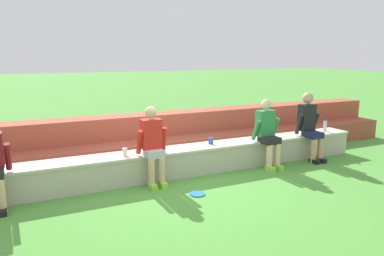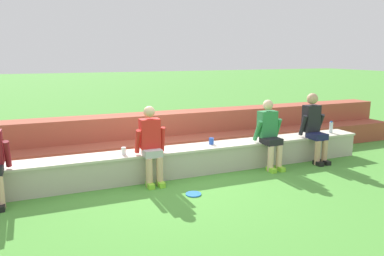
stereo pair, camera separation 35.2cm
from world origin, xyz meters
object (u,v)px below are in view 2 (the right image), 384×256
Objects in this scene: water_bottle_center_gap at (331,127)px; plastic_cup_right_end at (211,141)px; frisbee at (193,194)px; person_center at (270,133)px; water_bottle_near_right at (276,133)px; water_bottle_mid_right at (318,128)px; person_left_of_center at (151,144)px; person_right_of_center at (314,126)px; plastic_cup_middle at (124,151)px.

water_bottle_center_gap is 2.10× the size of plastic_cup_right_end.
frisbee is at bearing -164.54° from water_bottle_center_gap.
water_bottle_near_right is at bearing 37.95° from person_center.
frisbee is (-3.57, -0.99, -0.60)m from water_bottle_center_gap.
person_center is 1.47m from water_bottle_mid_right.
person_left_of_center reaches higher than person_center.
water_bottle_center_gap is at bearing 18.84° from person_right_of_center.
water_bottle_near_right is 1.81× the size of plastic_cup_middle.
water_bottle_center_gap is 1.99× the size of plastic_cup_middle.
frisbee is (0.44, -0.75, -0.67)m from person_left_of_center.
plastic_cup_right_end is at bearing 52.68° from frisbee.
person_right_of_center is 10.81× the size of plastic_cup_middle.
person_right_of_center is 0.80m from water_bottle_near_right.
water_bottle_center_gap reaches higher than water_bottle_near_right.
frisbee is at bearing -127.32° from plastic_cup_right_end.
person_left_of_center is 3.37m from person_right_of_center.
water_bottle_center_gap is (4.01, 0.24, -0.08)m from person_left_of_center.
person_right_of_center reaches higher than plastic_cup_right_end.
person_left_of_center reaches higher than water_bottle_center_gap.
person_right_of_center reaches higher than frisbee.
plastic_cup_middle is (-1.66, -0.10, 0.00)m from plastic_cup_right_end.
person_center is (2.29, -0.02, -0.00)m from person_left_of_center.
person_left_of_center is 1.10m from frisbee.
person_left_of_center is 10.79× the size of plastic_cup_right_end.
person_right_of_center is at bearing -161.16° from water_bottle_center_gap.
water_bottle_center_gap is at bearing 0.49° from plastic_cup_middle.
person_left_of_center reaches higher than plastic_cup_right_end.
person_center is 4.88× the size of water_bottle_mid_right.
person_center is at bearing -142.05° from water_bottle_near_right.
person_left_of_center is 5.64× the size of water_bottle_near_right.
plastic_cup_right_end is at bearing 163.21° from person_center.
frisbee is (-0.80, -1.05, -0.54)m from plastic_cup_right_end.
plastic_cup_right_end is 1.42m from frisbee.
plastic_cup_right_end is at bearing 178.78° from water_bottle_center_gap.
water_bottle_near_right reaches higher than plastic_cup_middle.
plastic_cup_middle is at bearing -178.62° from water_bottle_mid_right.
person_left_of_center is 3.74m from water_bottle_mid_right.
person_right_of_center is 3.11m from frisbee.
person_left_of_center is at bearing -166.55° from plastic_cup_right_end.
plastic_cup_middle is at bearing 177.25° from person_right_of_center.
person_center is at bearing -4.65° from plastic_cup_middle.
person_left_of_center is 4.90× the size of water_bottle_mid_right.
plastic_cup_middle is (-3.02, -0.03, -0.04)m from water_bottle_near_right.
plastic_cup_middle is at bearing 175.35° from person_center.
water_bottle_mid_right is at bearing 38.24° from person_right_of_center.
person_left_of_center is 5.14× the size of water_bottle_center_gap.
person_left_of_center is 1.28m from plastic_cup_right_end.
plastic_cup_middle is at bearing -176.63° from plastic_cup_right_end.
person_right_of_center reaches higher than person_center.
water_bottle_mid_right reaches higher than plastic_cup_middle.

